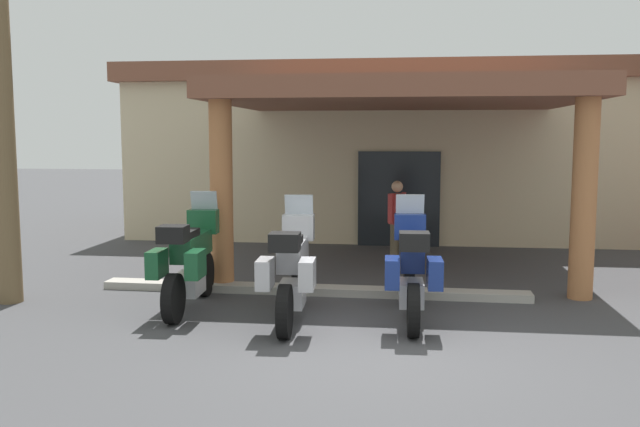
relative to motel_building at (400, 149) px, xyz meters
name	(u,v)px	position (x,y,z in m)	size (l,w,h in m)	color
ground_plane	(380,346)	(0.05, -9.87, -2.11)	(80.00, 80.00, 0.00)	#424244
motel_building	(400,149)	(0.00, 0.00, 0.00)	(13.34, 10.83, 4.11)	beige
motorcycle_green	(189,260)	(-2.70, -8.54, -1.42)	(0.72, 2.21, 1.61)	black
motorcycle_silver	(292,269)	(-1.15, -8.97, -1.42)	(0.73, 2.21, 1.61)	black
motorcycle_blue	(411,268)	(0.40, -8.69, -1.42)	(0.72, 2.21, 1.61)	black
pedestrian	(397,217)	(0.08, -4.83, -1.19)	(0.33, 0.46, 1.60)	brown
curb_strip	(311,290)	(-1.15, -7.37, -2.05)	(6.64, 0.36, 0.12)	#ADA89E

